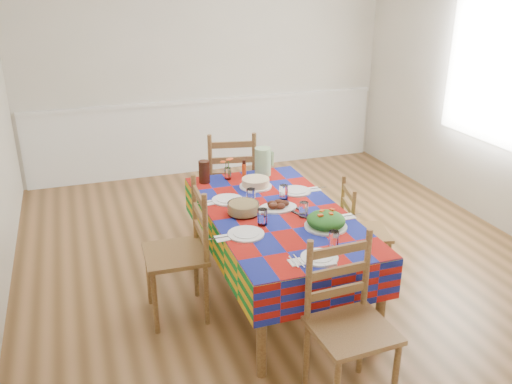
# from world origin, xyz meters

# --- Properties ---
(room) EXTENTS (4.58, 5.08, 2.78)m
(room) POSITION_xyz_m (0.00, 0.00, 1.35)
(room) COLOR brown
(room) RESTS_ON ground
(wainscot) EXTENTS (4.41, 0.06, 0.92)m
(wainscot) POSITION_xyz_m (0.00, 2.48, 0.49)
(wainscot) COLOR white
(wainscot) RESTS_ON room
(window_right) EXTENTS (0.00, 1.40, 1.40)m
(window_right) POSITION_xyz_m (2.23, 0.30, 1.50)
(window_right) COLOR white
(window_right) RESTS_ON room
(dining_table) EXTENTS (0.99, 1.83, 0.71)m
(dining_table) POSITION_xyz_m (-0.27, -0.52, 0.64)
(dining_table) COLOR brown
(dining_table) RESTS_ON room
(setting_near_head) EXTENTS (0.38, 0.25, 0.11)m
(setting_near_head) POSITION_xyz_m (-0.22, -1.23, 0.74)
(setting_near_head) COLOR white
(setting_near_head) RESTS_ON dining_table
(setting_left_near) EXTENTS (0.46, 0.27, 0.12)m
(setting_left_near) POSITION_xyz_m (-0.55, -0.77, 0.74)
(setting_left_near) COLOR white
(setting_left_near) RESTS_ON dining_table
(setting_left_far) EXTENTS (0.45, 0.27, 0.12)m
(setting_left_far) POSITION_xyz_m (-0.50, -0.24, 0.74)
(setting_left_far) COLOR white
(setting_left_far) RESTS_ON dining_table
(setting_right_near) EXTENTS (0.45, 0.26, 0.11)m
(setting_right_near) POSITION_xyz_m (-0.02, -0.74, 0.74)
(setting_right_near) COLOR white
(setting_right_near) RESTS_ON dining_table
(setting_right_far) EXTENTS (0.45, 0.26, 0.12)m
(setting_right_far) POSITION_xyz_m (-0.03, -0.25, 0.74)
(setting_right_far) COLOR white
(setting_right_far) RESTS_ON dining_table
(meat_platter) EXTENTS (0.29, 0.21, 0.06)m
(meat_platter) POSITION_xyz_m (-0.24, -0.47, 0.74)
(meat_platter) COLOR white
(meat_platter) RESTS_ON dining_table
(salad_platter) EXTENTS (0.30, 0.30, 0.12)m
(salad_platter) POSITION_xyz_m (-0.04, -0.88, 0.76)
(salad_platter) COLOR white
(salad_platter) RESTS_ON dining_table
(pasta_bowl) EXTENTS (0.23, 0.23, 0.08)m
(pasta_bowl) POSITION_xyz_m (-0.51, -0.47, 0.76)
(pasta_bowl) COLOR white
(pasta_bowl) RESTS_ON dining_table
(cake) EXTENTS (0.27, 0.27, 0.07)m
(cake) POSITION_xyz_m (-0.25, -0.00, 0.75)
(cake) COLOR white
(cake) RESTS_ON dining_table
(serving_utensils) EXTENTS (0.14, 0.32, 0.01)m
(serving_utensils) POSITION_xyz_m (-0.12, -0.60, 0.72)
(serving_utensils) COLOR black
(serving_utensils) RESTS_ON dining_table
(flower_vase) EXTENTS (0.12, 0.10, 0.19)m
(flower_vase) POSITION_xyz_m (-0.41, 0.25, 0.79)
(flower_vase) COLOR white
(flower_vase) RESTS_ON dining_table
(hot_sauce) EXTENTS (0.04, 0.04, 0.16)m
(hot_sauce) POSITION_xyz_m (-0.27, 0.24, 0.79)
(hot_sauce) COLOR red
(hot_sauce) RESTS_ON dining_table
(green_pitcher) EXTENTS (0.14, 0.14, 0.24)m
(green_pitcher) POSITION_xyz_m (-0.10, 0.25, 0.83)
(green_pitcher) COLOR #9AC88D
(green_pitcher) RESTS_ON dining_table
(tea_pitcher) EXTENTS (0.09, 0.09, 0.19)m
(tea_pitcher) POSITION_xyz_m (-0.62, 0.24, 0.81)
(tea_pitcher) COLOR black
(tea_pitcher) RESTS_ON dining_table
(name_card) EXTENTS (0.07, 0.02, 0.02)m
(name_card) POSITION_xyz_m (-0.25, -1.38, 0.72)
(name_card) COLOR white
(name_card) RESTS_ON dining_table
(chair_near) EXTENTS (0.46, 0.44, 1.00)m
(chair_near) POSITION_xyz_m (-0.27, -1.67, 0.49)
(chair_near) COLOR brown
(chair_near) RESTS_ON room
(chair_far) EXTENTS (0.53, 0.52, 1.04)m
(chair_far) POSITION_xyz_m (-0.28, 0.63, 0.51)
(chair_far) COLOR brown
(chair_far) RESTS_ON room
(chair_left) EXTENTS (0.44, 0.46, 1.01)m
(chair_left) POSITION_xyz_m (-0.99, -0.52, 0.50)
(chair_left) COLOR brown
(chair_left) RESTS_ON room
(chair_right) EXTENTS (0.43, 0.45, 0.84)m
(chair_right) POSITION_xyz_m (0.47, -0.51, 0.42)
(chair_right) COLOR brown
(chair_right) RESTS_ON room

